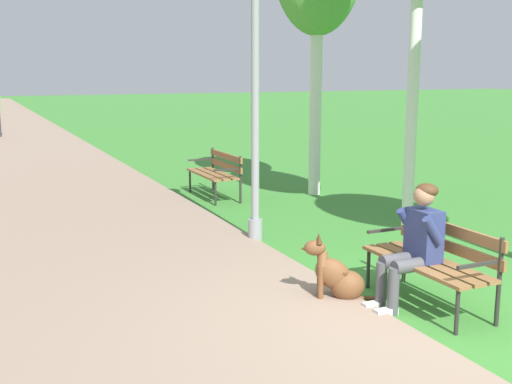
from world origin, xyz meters
The scene contains 7 objects.
ground_plane centered at (0.00, 0.00, 0.00)m, with size 120.00×120.00×0.00m, color #3D8433.
paved_path centered at (-2.34, 24.00, 0.02)m, with size 4.30×60.00×0.04m, color gray.
park_bench_near centered at (0.42, 0.54, 0.51)m, with size 0.55×1.50×0.85m.
park_bench_mid centered at (0.45, 6.63, 0.51)m, with size 0.55×1.50×0.85m.
person_seated_on_near_bench centered at (0.21, 0.59, 0.68)m, with size 0.74×0.49×1.25m.
dog_brown centered at (-0.39, 1.05, 0.26)m, with size 0.77×0.48×0.71m.
lamp_post_near centered at (-0.17, 3.56, 2.19)m, with size 0.24×0.24×4.23m.
Camera 1 is at (-3.74, -4.26, 2.34)m, focal length 44.40 mm.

